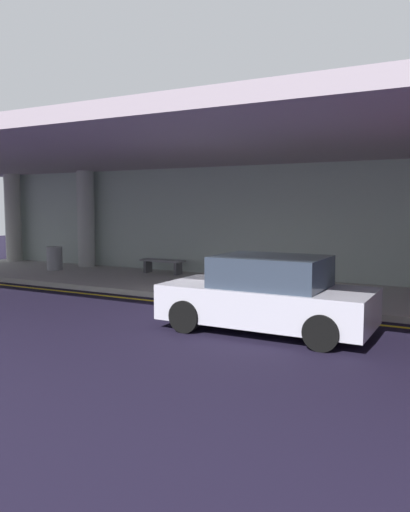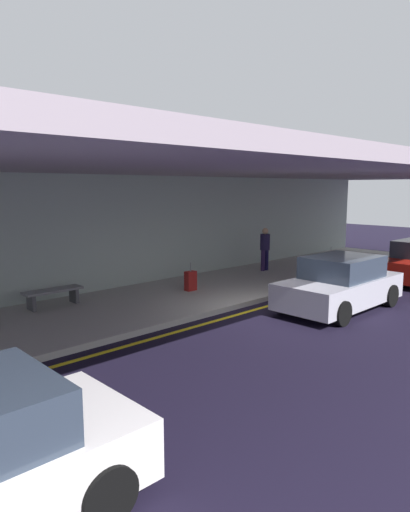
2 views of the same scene
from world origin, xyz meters
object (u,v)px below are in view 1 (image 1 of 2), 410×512
(support_column_far_left, at_px, (13,218))
(support_column_left_mid, at_px, (86,219))
(car_silver, at_px, (267,296))
(suitcase_upright_secondary, at_px, (259,276))
(bench_metal, at_px, (163,263))
(trash_bin_steel, at_px, (55,258))

(support_column_far_left, height_order, support_column_left_mid, same)
(car_silver, height_order, suitcase_upright_secondary, car_silver)
(support_column_far_left, relative_size, support_column_left_mid, 1.00)
(car_silver, xyz_separation_m, suitcase_upright_secondary, (-1.88, 4.17, -0.25))
(support_column_far_left, distance_m, car_silver, 14.90)
(suitcase_upright_secondary, bearing_deg, car_silver, -89.36)
(support_column_far_left, bearing_deg, bench_metal, -3.00)
(support_column_left_mid, height_order, suitcase_upright_secondary, support_column_left_mid)
(support_column_left_mid, xyz_separation_m, suitcase_upright_secondary, (7.81, -1.56, -1.51))
(bench_metal, bearing_deg, support_column_far_left, 177.00)
(car_silver, bearing_deg, trash_bin_steel, -26.04)
(car_silver, bearing_deg, support_column_far_left, -25.41)
(suitcase_upright_secondary, bearing_deg, trash_bin_steel, 155.47)
(suitcase_upright_secondary, xyz_separation_m, trash_bin_steel, (-8.06, 0.12, 0.11))
(bench_metal, bearing_deg, car_silver, -41.92)
(support_column_left_mid, distance_m, bench_metal, 4.06)
(support_column_left_mid, relative_size, car_silver, 0.89)
(support_column_far_left, bearing_deg, car_silver, -22.71)
(suitcase_upright_secondary, bearing_deg, bench_metal, 140.42)
(suitcase_upright_secondary, xyz_separation_m, bench_metal, (-4.05, 1.15, 0.04))
(support_column_far_left, height_order, car_silver, support_column_far_left)
(car_silver, relative_size, bench_metal, 2.56)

